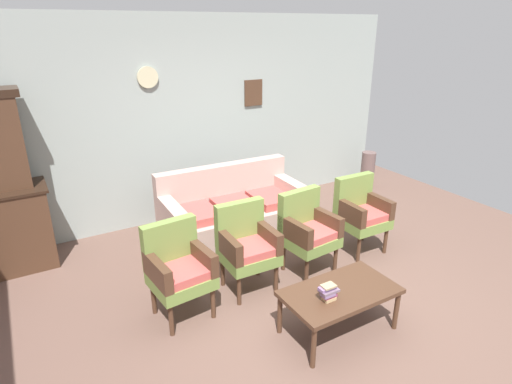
{
  "coord_description": "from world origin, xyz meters",
  "views": [
    {
      "loc": [
        -2.17,
        -2.7,
        2.55
      ],
      "look_at": [
        0.01,
        1.01,
        0.85
      ],
      "focal_mm": 29.84,
      "sensor_mm": 36.0,
      "label": 1
    }
  ],
  "objects_px": {
    "floral_couch": "(232,214)",
    "book_stack_on_table": "(328,292)",
    "armchair_row_middle": "(178,267)",
    "floor_vase_by_wall": "(368,170)",
    "armchair_near_couch_end": "(361,211)",
    "armchair_by_doorway": "(247,244)",
    "armchair_near_cabinet": "(308,229)",
    "coffee_table": "(340,295)"
  },
  "relations": [
    {
      "from": "armchair_row_middle",
      "to": "coffee_table",
      "type": "bearing_deg",
      "value": -40.48
    },
    {
      "from": "floral_couch",
      "to": "armchair_by_doorway",
      "type": "distance_m",
      "value": 1.14
    },
    {
      "from": "book_stack_on_table",
      "to": "coffee_table",
      "type": "bearing_deg",
      "value": 15.97
    },
    {
      "from": "coffee_table",
      "to": "book_stack_on_table",
      "type": "bearing_deg",
      "value": -164.03
    },
    {
      "from": "armchair_near_cabinet",
      "to": "floor_vase_by_wall",
      "type": "bearing_deg",
      "value": 32.96
    },
    {
      "from": "armchair_row_middle",
      "to": "coffee_table",
      "type": "height_order",
      "value": "armchair_row_middle"
    },
    {
      "from": "armchair_near_cabinet",
      "to": "coffee_table",
      "type": "xyz_separation_m",
      "value": [
        -0.37,
        -0.97,
        -0.12
      ]
    },
    {
      "from": "armchair_by_doorway",
      "to": "floor_vase_by_wall",
      "type": "relative_size",
      "value": 1.51
    },
    {
      "from": "armchair_by_doorway",
      "to": "armchair_near_cabinet",
      "type": "relative_size",
      "value": 1.0
    },
    {
      "from": "armchair_by_doorway",
      "to": "armchair_near_cabinet",
      "type": "height_order",
      "value": "same"
    },
    {
      "from": "armchair_near_couch_end",
      "to": "armchair_by_doorway",
      "type": "bearing_deg",
      "value": -179.35
    },
    {
      "from": "armchair_row_middle",
      "to": "armchair_by_doorway",
      "type": "relative_size",
      "value": 1.0
    },
    {
      "from": "floral_couch",
      "to": "armchair_near_couch_end",
      "type": "xyz_separation_m",
      "value": [
        1.17,
        -1.04,
        0.17
      ]
    },
    {
      "from": "armchair_by_doorway",
      "to": "armchair_near_couch_end",
      "type": "xyz_separation_m",
      "value": [
        1.56,
        0.02,
        0.0
      ]
    },
    {
      "from": "armchair_near_cabinet",
      "to": "armchair_row_middle",
      "type": "bearing_deg",
      "value": -179.13
    },
    {
      "from": "armchair_row_middle",
      "to": "floor_vase_by_wall",
      "type": "relative_size",
      "value": 1.51
    },
    {
      "from": "floral_couch",
      "to": "book_stack_on_table",
      "type": "distance_m",
      "value": 2.13
    },
    {
      "from": "book_stack_on_table",
      "to": "floor_vase_by_wall",
      "type": "distance_m",
      "value": 3.99
    },
    {
      "from": "armchair_row_middle",
      "to": "book_stack_on_table",
      "type": "relative_size",
      "value": 5.37
    },
    {
      "from": "armchair_by_doorway",
      "to": "armchair_near_couch_end",
      "type": "distance_m",
      "value": 1.56
    },
    {
      "from": "armchair_row_middle",
      "to": "floor_vase_by_wall",
      "type": "xyz_separation_m",
      "value": [
        3.93,
        1.61,
        -0.2
      ]
    },
    {
      "from": "armchair_near_cabinet",
      "to": "coffee_table",
      "type": "bearing_deg",
      "value": -111.05
    },
    {
      "from": "armchair_near_couch_end",
      "to": "floor_vase_by_wall",
      "type": "xyz_separation_m",
      "value": [
        1.63,
        1.53,
        -0.2
      ]
    },
    {
      "from": "armchair_row_middle",
      "to": "floral_couch",
      "type": "bearing_deg",
      "value": 44.62
    },
    {
      "from": "armchair_row_middle",
      "to": "armchair_near_couch_end",
      "type": "distance_m",
      "value": 2.31
    },
    {
      "from": "armchair_near_couch_end",
      "to": "coffee_table",
      "type": "bearing_deg",
      "value": -139.4
    },
    {
      "from": "armchair_row_middle",
      "to": "armchair_near_couch_end",
      "type": "height_order",
      "value": "same"
    },
    {
      "from": "armchair_row_middle",
      "to": "floor_vase_by_wall",
      "type": "height_order",
      "value": "armchair_row_middle"
    },
    {
      "from": "book_stack_on_table",
      "to": "floor_vase_by_wall",
      "type": "xyz_separation_m",
      "value": [
        3.01,
        2.61,
        -0.2
      ]
    },
    {
      "from": "armchair_by_doorway",
      "to": "floor_vase_by_wall",
      "type": "bearing_deg",
      "value": 25.93
    },
    {
      "from": "coffee_table",
      "to": "armchair_row_middle",
      "type": "bearing_deg",
      "value": 139.52
    },
    {
      "from": "floral_couch",
      "to": "floor_vase_by_wall",
      "type": "relative_size",
      "value": 3.0
    },
    {
      "from": "armchair_by_doorway",
      "to": "armchair_near_couch_end",
      "type": "bearing_deg",
      "value": 0.65
    },
    {
      "from": "floral_couch",
      "to": "coffee_table",
      "type": "xyz_separation_m",
      "value": [
        -0.03,
        -2.06,
        0.05
      ]
    },
    {
      "from": "armchair_row_middle",
      "to": "armchair_by_doorway",
      "type": "xyz_separation_m",
      "value": [
        0.75,
        0.06,
        0.0
      ]
    },
    {
      "from": "coffee_table",
      "to": "armchair_near_cabinet",
      "type": "bearing_deg",
      "value": 68.95
    },
    {
      "from": "floral_couch",
      "to": "book_stack_on_table",
      "type": "xyz_separation_m",
      "value": [
        -0.21,
        -2.11,
        0.17
      ]
    },
    {
      "from": "floral_couch",
      "to": "armchair_near_couch_end",
      "type": "height_order",
      "value": "same"
    },
    {
      "from": "armchair_row_middle",
      "to": "armchair_near_couch_end",
      "type": "relative_size",
      "value": 1.0
    },
    {
      "from": "coffee_table",
      "to": "armchair_near_couch_end",
      "type": "bearing_deg",
      "value": 40.6
    },
    {
      "from": "armchair_by_doorway",
      "to": "armchair_near_couch_end",
      "type": "height_order",
      "value": "same"
    },
    {
      "from": "floral_couch",
      "to": "floor_vase_by_wall",
      "type": "bearing_deg",
      "value": 10.02
    }
  ]
}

